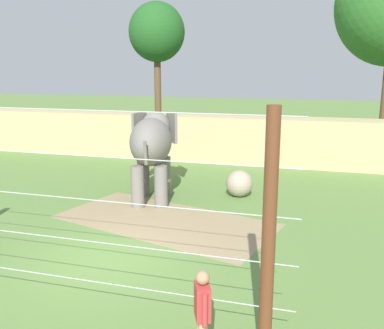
# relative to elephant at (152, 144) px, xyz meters

# --- Properties ---
(ground_plane) EXTENTS (120.00, 120.00, 0.00)m
(ground_plane) POSITION_rel_elephant_xyz_m (0.81, -5.25, -2.02)
(ground_plane) COLOR #5B7F3D
(dirt_patch) EXTENTS (7.40, 4.98, 0.01)m
(dirt_patch) POSITION_rel_elephant_xyz_m (1.23, -2.18, -2.02)
(dirt_patch) COLOR #937F5B
(dirt_patch) RESTS_ON ground
(embankment_wall) EXTENTS (36.00, 1.80, 2.32)m
(embankment_wall) POSITION_rel_elephant_xyz_m (0.81, 7.11, -0.86)
(embankment_wall) COLOR tan
(embankment_wall) RESTS_ON ground
(elephant) EXTENTS (2.19, 4.03, 3.06)m
(elephant) POSITION_rel_elephant_xyz_m (0.00, 0.00, 0.00)
(elephant) COLOR slate
(elephant) RESTS_ON ground
(enrichment_ball) EXTENTS (1.00, 1.00, 1.00)m
(enrichment_ball) POSITION_rel_elephant_xyz_m (3.02, 1.09, -1.52)
(enrichment_ball) COLOR gray
(enrichment_ball) RESTS_ON ground
(cable_fence) EXTENTS (9.37, 0.23, 4.14)m
(cable_fence) POSITION_rel_elephant_xyz_m (0.81, -7.61, 0.06)
(cable_fence) COLOR brown
(cable_fence) RESTS_ON ground
(zookeeper) EXTENTS (0.37, 0.56, 1.67)m
(zookeeper) POSITION_rel_elephant_xyz_m (4.10, -8.41, -1.10)
(zookeeper) COLOR tan
(zookeeper) RESTS_ON ground
(tree_left_of_centre) EXTENTS (3.62, 3.62, 8.87)m
(tree_left_of_centre) POSITION_rel_elephant_xyz_m (-4.60, 12.88, 4.86)
(tree_left_of_centre) COLOR brown
(tree_left_of_centre) RESTS_ON ground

